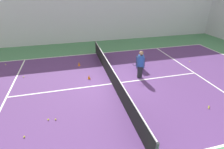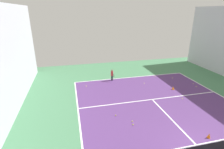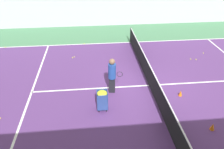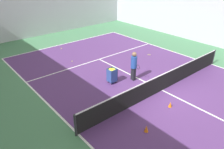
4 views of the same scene
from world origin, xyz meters
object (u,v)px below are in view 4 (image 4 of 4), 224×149
coach_at_net (134,64)px  ball_cart (112,73)px  training_cone_1 (146,129)px  tennis_net (163,82)px  training_cone_0 (170,104)px

coach_at_net → ball_cart: size_ratio=1.93×
ball_cart → training_cone_1: (-1.65, -4.22, -0.49)m
tennis_net → training_cone_1: tennis_net is taller
ball_cart → coach_at_net: bearing=-23.9°
training_cone_0 → ball_cart: bearing=99.2°
coach_at_net → training_cone_1: size_ratio=5.87×
tennis_net → coach_at_net: (-0.36, 1.95, 0.49)m
coach_at_net → training_cone_0: coach_at_net is taller
coach_at_net → ball_cart: (-1.24, 0.55, -0.40)m
tennis_net → training_cone_0: tennis_net is taller
tennis_net → training_cone_0: bearing=-127.8°
training_cone_0 → training_cone_1: size_ratio=0.92×
tennis_net → training_cone_1: bearing=-152.1°
training_cone_1 → tennis_net: bearing=27.9°
tennis_net → ball_cart: 2.97m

